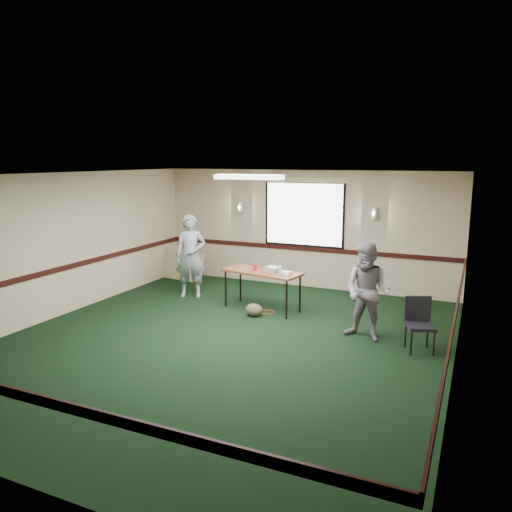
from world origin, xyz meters
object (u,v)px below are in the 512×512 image
at_px(folding_table, 262,274).
at_px(projector, 272,269).
at_px(conference_chair, 419,320).
at_px(person_right, 367,292).
at_px(person_left, 191,256).

relative_size(folding_table, projector, 5.79).
bearing_deg(projector, folding_table, -153.87).
distance_m(folding_table, projector, 0.23).
bearing_deg(conference_chair, person_right, 148.90).
bearing_deg(conference_chair, projector, 139.24).
bearing_deg(folding_table, projector, 20.96).
bearing_deg(projector, person_left, -170.35).
height_order(folding_table, person_left, person_left).
xyz_separation_m(folding_table, projector, (0.20, 0.04, 0.10)).
bearing_deg(person_left, projector, -30.06).
bearing_deg(conference_chair, person_left, 144.30).
distance_m(projector, person_left, 2.00).
bearing_deg(folding_table, person_left, -177.37).
distance_m(projector, conference_chair, 3.06).
bearing_deg(person_right, person_left, 177.31).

